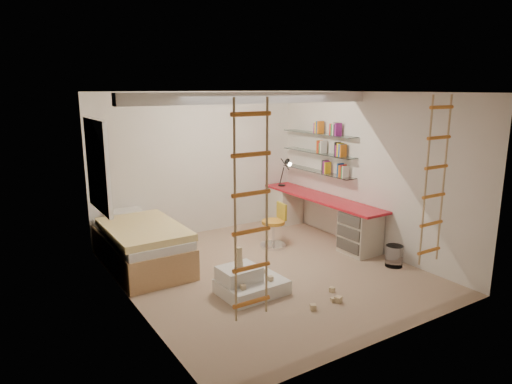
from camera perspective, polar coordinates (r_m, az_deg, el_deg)
floor at (r=6.87m, az=1.36°, el=-9.87°), size 4.50×4.50×0.00m
ceiling_beam at (r=6.59m, az=0.00°, el=11.70°), size 4.00×0.18×0.16m
window_frame at (r=7.03m, az=-19.19°, el=3.11°), size 0.06×1.15×1.35m
window_blind at (r=7.04m, az=-18.87°, el=3.14°), size 0.02×1.00×1.20m
rope_ladder_left at (r=4.29m, az=-0.59°, el=-2.57°), size 0.41×0.04×2.13m
rope_ladder_right at (r=6.11m, az=21.47°, el=1.22°), size 0.41×0.04×2.13m
waste_bin at (r=7.30m, az=16.90°, el=-7.66°), size 0.26×0.26×0.33m
desk at (r=8.37m, az=7.91°, el=-2.85°), size 0.56×2.80×0.75m
shelves at (r=8.44m, az=7.76°, el=4.90°), size 0.25×1.80×0.71m
bed at (r=7.19m, az=-14.14°, el=-6.40°), size 1.02×2.00×0.69m
task_lamp at (r=8.91m, az=3.85°, el=3.05°), size 0.14×0.36×0.57m
swivel_chair at (r=7.79m, az=2.32°, el=-4.89°), size 0.50×0.50×0.76m
play_platform at (r=6.13m, az=-0.98°, el=-11.30°), size 0.86×0.68×0.37m
toy_blocks at (r=6.00m, az=2.99°, el=-10.80°), size 1.23×0.99×0.64m
books at (r=8.43m, az=7.79°, el=5.76°), size 0.14×0.64×0.92m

